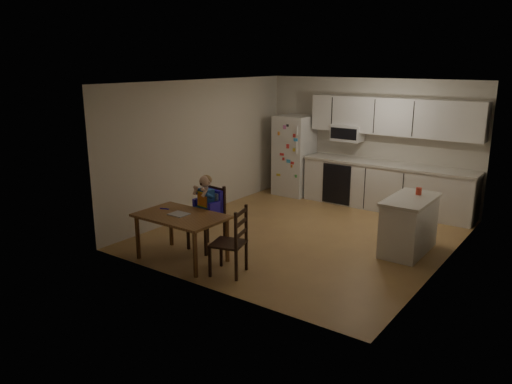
{
  "coord_description": "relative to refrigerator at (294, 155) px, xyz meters",
  "views": [
    {
      "loc": [
        3.96,
        -6.91,
        2.84
      ],
      "look_at": [
        -0.0,
        -1.4,
        1.04
      ],
      "focal_mm": 35.0,
      "sensor_mm": 36.0,
      "label": 1
    }
  ],
  "objects": [
    {
      "name": "napkin",
      "position": [
        0.61,
        -4.15,
        -0.16
      ],
      "size": [
        0.26,
        0.23,
        0.01
      ],
      "primitive_type": "cube",
      "color": "#A8A8AD",
      "rests_on": "dining_table"
    },
    {
      "name": "room",
      "position": [
        1.55,
        -1.67,
        0.4
      ],
      "size": [
        4.52,
        5.01,
        2.51
      ],
      "color": "#9B7344",
      "rests_on": "ground"
    },
    {
      "name": "chair_side",
      "position": [
        1.59,
        -4.11,
        -0.31
      ],
      "size": [
        0.52,
        0.52,
        0.95
      ],
      "rotation": [
        0.0,
        0.0,
        -1.29
      ],
      "color": "black",
      "rests_on": "ground"
    },
    {
      "name": "dining_table",
      "position": [
        0.65,
        -4.15,
        -0.26
      ],
      "size": [
        1.28,
        0.82,
        0.69
      ],
      "color": "brown",
      "rests_on": "ground"
    },
    {
      "name": "chair_booster",
      "position": [
        0.66,
        -3.57,
        -0.14
      ],
      "size": [
        0.48,
        0.48,
        1.17
      ],
      "rotation": [
        0.0,
        0.0,
        -0.11
      ],
      "color": "black",
      "rests_on": "ground"
    },
    {
      "name": "refrigerator",
      "position": [
        0.0,
        0.0,
        0.0
      ],
      "size": [
        0.72,
        0.7,
        1.7
      ],
      "primitive_type": "cube",
      "color": "silver",
      "rests_on": "ground"
    },
    {
      "name": "red_cup",
      "position": [
        3.24,
        -1.65,
        0.05
      ],
      "size": [
        0.09,
        0.09,
        0.11
      ],
      "primitive_type": "cylinder",
      "color": "red",
      "rests_on": "kitchen_island"
    },
    {
      "name": "toddler_spoon",
      "position": [
        0.24,
        -4.09,
        -0.16
      ],
      "size": [
        0.12,
        0.06,
        0.02
      ],
      "primitive_type": "cylinder",
      "rotation": [
        0.0,
        1.57,
        0.35
      ],
      "color": "#291CD0",
      "rests_on": "dining_table"
    },
    {
      "name": "kitchen_island",
      "position": [
        3.21,
        -1.9,
        -0.42
      ],
      "size": [
        0.6,
        1.15,
        0.85
      ],
      "color": "silver",
      "rests_on": "ground"
    },
    {
      "name": "kitchen_run",
      "position": [
        2.05,
        0.09,
        0.03
      ],
      "size": [
        3.37,
        0.62,
        2.15
      ],
      "color": "silver",
      "rests_on": "ground"
    }
  ]
}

